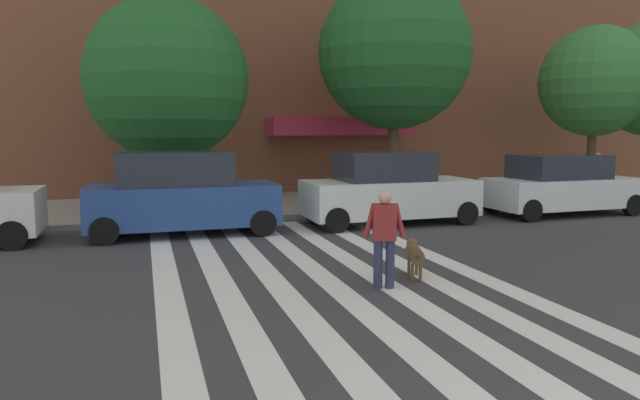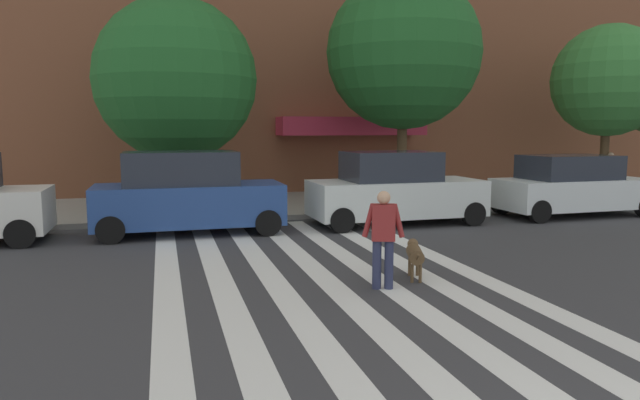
{
  "view_description": "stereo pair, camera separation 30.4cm",
  "coord_description": "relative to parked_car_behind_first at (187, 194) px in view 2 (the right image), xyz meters",
  "views": [
    {
      "loc": [
        -3.51,
        -1.71,
        2.65
      ],
      "look_at": [
        -0.54,
        7.89,
        1.4
      ],
      "focal_mm": 32.18,
      "sensor_mm": 36.0,
      "label": 1
    },
    {
      "loc": [
        -3.22,
        -1.8,
        2.65
      ],
      "look_at": [
        -0.54,
        7.89,
        1.4
      ],
      "focal_mm": 32.18,
      "sensor_mm": 36.0,
      "label": 2
    }
  ],
  "objects": [
    {
      "name": "street_tree_middle",
      "position": [
        7.28,
        3.34,
        4.17
      ],
      "size": [
        5.13,
        5.13,
        7.6
      ],
      "color": "#4C3823",
      "rests_on": "sidewalk_far"
    },
    {
      "name": "parked_car_behind_first",
      "position": [
        0.0,
        0.0,
        0.0
      ],
      "size": [
        4.65,
        1.94,
        2.09
      ],
      "color": "navy",
      "rests_on": "ground_plane"
    },
    {
      "name": "parked_car_third_in_line",
      "position": [
        5.63,
        -0.0,
        -0.05
      ],
      "size": [
        4.82,
        2.11,
        2.03
      ],
      "color": "silver",
      "rests_on": "ground_plane"
    },
    {
      "name": "pedestrian_dog_walker",
      "position": [
        2.89,
        -6.04,
        -0.08
      ],
      "size": [
        0.69,
        0.35,
        1.64
      ],
      "color": "#282D4C",
      "rests_on": "ground_plane"
    },
    {
      "name": "parked_car_fourth_in_line",
      "position": [
        11.45,
        -0.0,
        -0.1
      ],
      "size": [
        4.78,
        2.15,
        1.86
      ],
      "color": "silver",
      "rests_on": "ground_plane"
    },
    {
      "name": "ground_plane",
      "position": [
        2.63,
        -5.74,
        -1.01
      ],
      "size": [
        160.0,
        160.0,
        0.0
      ],
      "primitive_type": "plane",
      "color": "#353538"
    },
    {
      "name": "dog_on_leash",
      "position": [
        3.69,
        -5.56,
        -0.57
      ],
      "size": [
        0.49,
        1.05,
        0.65
      ],
      "color": "brown",
      "rests_on": "ground_plane"
    },
    {
      "name": "pedestrian_bystander",
      "position": [
        15.24,
        2.64,
        0.07
      ],
      "size": [
        0.68,
        0.37,
        1.64
      ],
      "color": "black",
      "rests_on": "sidewalk_far"
    },
    {
      "name": "street_tree_further",
      "position": [
        15.17,
        2.9,
        3.37
      ],
      "size": [
        4.04,
        4.04,
        6.26
      ],
      "color": "#4C3823",
      "rests_on": "sidewalk_far"
    },
    {
      "name": "sidewalk_far",
      "position": [
        2.63,
        4.44,
        -0.93
      ],
      "size": [
        80.0,
        6.0,
        0.15
      ],
      "primitive_type": "cube",
      "color": "gray",
      "rests_on": "ground_plane"
    },
    {
      "name": "street_tree_nearest",
      "position": [
        -0.1,
        3.44,
        3.12
      ],
      "size": [
        4.9,
        4.9,
        6.43
      ],
      "color": "#4C3823",
      "rests_on": "sidewalk_far"
    },
    {
      "name": "crosswalk_stripes",
      "position": [
        2.14,
        -5.74,
        -1.01
      ],
      "size": [
        5.85,
        13.76,
        0.01
      ],
      "color": "silver",
      "rests_on": "ground_plane"
    }
  ]
}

